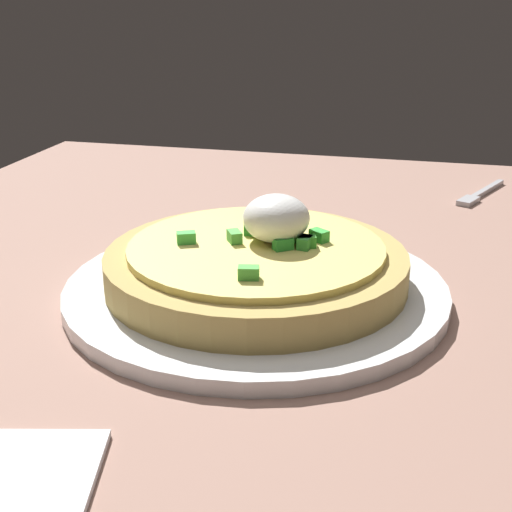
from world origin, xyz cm
name	(u,v)px	position (x,y,z in cm)	size (l,w,h in cm)	color
dining_table	(169,343)	(0.00, 0.00, 1.73)	(97.69, 66.57, 3.46)	#967061
plate	(256,290)	(4.91, -4.73, 4.00)	(26.59, 26.59, 1.06)	white
pizza	(257,262)	(4.99, -4.80, 6.07)	(20.86, 20.86, 6.10)	tan
fork	(479,195)	(34.45, -20.90, 3.71)	(10.11, 5.13, 0.50)	#B7B7BC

